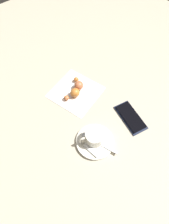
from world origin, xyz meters
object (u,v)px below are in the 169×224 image
Objects in this scene: sugar_packet at (91,150)px; cell_phone at (131,117)px; saucer at (95,141)px; espresso_cup at (94,137)px; napkin at (76,92)px; croissant at (76,89)px; teaspoon at (94,140)px.

cell_phone is at bearing 83.41° from sugar_packet.
espresso_cup is (-0.01, -0.00, 0.03)m from saucer.
sugar_packet is 0.35× the size of napkin.
teaspoon is at bearing -22.70° from croissant.
espresso_cup is at bearing -22.35° from croissant.
saucer is 0.04m from sugar_packet.
croissant reaches higher than cell_phone.
saucer is at bearing -21.60° from croissant.
espresso_cup is at bearing -21.57° from napkin.
napkin is at bearing 158.07° from teaspoon.
napkin is at bearing 158.43° from espresso_cup.
cell_phone is at bearing 20.24° from croissant.
sugar_packet is at bearing -52.49° from espresso_cup.
sugar_packet is 0.27m from croissant.
sugar_packet is at bearing -61.02° from saucer.
saucer is 0.24m from napkin.
teaspoon is at bearing -142.53° from saucer.
croissant is (0.00, 0.00, 0.02)m from napkin.
napkin is 1.59× the size of croissant.
espresso_cup is 1.34× the size of sugar_packet.
espresso_cup is at bearing 119.37° from sugar_packet.
cell_phone is (0.23, 0.09, 0.00)m from napkin.
espresso_cup reaches higher than cell_phone.
saucer is 0.90× the size of cell_phone.
saucer is 0.98× the size of teaspoon.
croissant is (-0.22, 0.09, 0.01)m from teaspoon.
teaspoon is at bearing -49.72° from espresso_cup.
sugar_packet is at bearing -52.72° from teaspoon.
cell_phone is (0.02, 0.17, -0.03)m from espresso_cup.
espresso_cup reaches higher than teaspoon.
teaspoon is at bearing -95.27° from cell_phone.
croissant is 0.77× the size of cell_phone.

